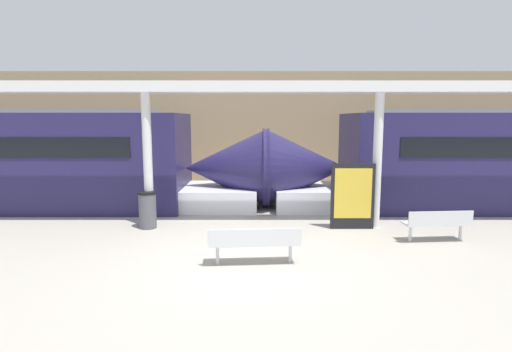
{
  "coord_description": "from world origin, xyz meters",
  "views": [
    {
      "loc": [
        0.18,
        -7.52,
        2.9
      ],
      "look_at": [
        0.2,
        3.08,
        1.4
      ],
      "focal_mm": 28.0,
      "sensor_mm": 36.0,
      "label": 1
    }
  ],
  "objects_px": {
    "bench_near": "(254,241)",
    "poster_board": "(352,196)",
    "support_column_far": "(376,161)",
    "support_column_near": "(147,161)",
    "trash_bin": "(147,210)",
    "bench_far": "(437,222)"
  },
  "relations": [
    {
      "from": "bench_near",
      "to": "support_column_far",
      "type": "distance_m",
      "value": 4.6
    },
    {
      "from": "bench_near",
      "to": "poster_board",
      "type": "bearing_deg",
      "value": 41.81
    },
    {
      "from": "support_column_near",
      "to": "support_column_far",
      "type": "bearing_deg",
      "value": 0.0
    },
    {
      "from": "support_column_far",
      "to": "bench_far",
      "type": "bearing_deg",
      "value": -52.74
    },
    {
      "from": "support_column_near",
      "to": "bench_far",
      "type": "bearing_deg",
      "value": -11.02
    },
    {
      "from": "bench_far",
      "to": "poster_board",
      "type": "bearing_deg",
      "value": 142.18
    },
    {
      "from": "bench_near",
      "to": "bench_far",
      "type": "bearing_deg",
      "value": 15.2
    },
    {
      "from": "trash_bin",
      "to": "poster_board",
      "type": "xyz_separation_m",
      "value": [
        5.48,
        -0.08,
        0.39
      ]
    },
    {
      "from": "bench_near",
      "to": "support_column_far",
      "type": "xyz_separation_m",
      "value": [
        3.29,
        2.93,
        1.32
      ]
    },
    {
      "from": "bench_near",
      "to": "poster_board",
      "type": "height_order",
      "value": "poster_board"
    },
    {
      "from": "trash_bin",
      "to": "support_column_far",
      "type": "distance_m",
      "value": 6.31
    },
    {
      "from": "support_column_near",
      "to": "support_column_far",
      "type": "height_order",
      "value": "same"
    },
    {
      "from": "support_column_far",
      "to": "poster_board",
      "type": "bearing_deg",
      "value": -159.78
    },
    {
      "from": "support_column_near",
      "to": "poster_board",
      "type": "bearing_deg",
      "value": -2.66
    },
    {
      "from": "poster_board",
      "to": "support_column_far",
      "type": "bearing_deg",
      "value": 20.22
    },
    {
      "from": "bench_far",
      "to": "support_column_far",
      "type": "bearing_deg",
      "value": 122.69
    },
    {
      "from": "bench_near",
      "to": "poster_board",
      "type": "relative_size",
      "value": 1.07
    },
    {
      "from": "poster_board",
      "to": "support_column_far",
      "type": "relative_size",
      "value": 0.49
    },
    {
      "from": "bench_near",
      "to": "support_column_far",
      "type": "height_order",
      "value": "support_column_far"
    },
    {
      "from": "trash_bin",
      "to": "bench_far",
      "type": "bearing_deg",
      "value": -9.69
    },
    {
      "from": "bench_far",
      "to": "poster_board",
      "type": "xyz_separation_m",
      "value": [
        -1.76,
        1.16,
        0.41
      ]
    },
    {
      "from": "bench_far",
      "to": "support_column_near",
      "type": "relative_size",
      "value": 0.44
    }
  ]
}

